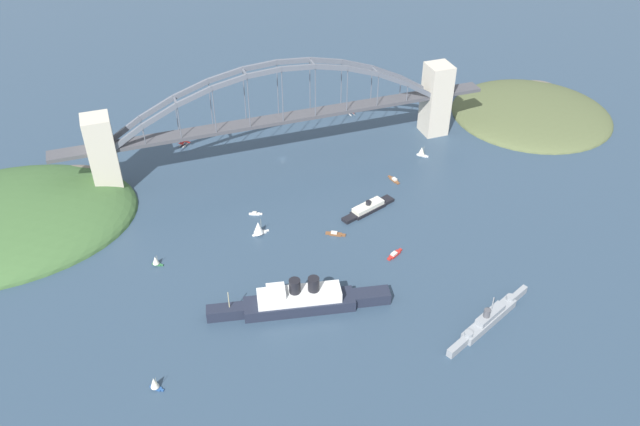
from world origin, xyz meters
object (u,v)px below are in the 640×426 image
harbor_ferry_steamer (368,208)px  small_boat_7 (422,151)px  ocean_liner (300,300)px  harbor_arch_bridge (281,121)px  small_boat_2 (395,254)px  naval_cruiser (489,319)px  small_boat_6 (335,234)px  seaplane_taxiing_near_bridge (351,112)px  small_boat_3 (156,261)px  small_boat_8 (258,228)px  small_boat_4 (154,383)px  seaplane_second_in_formation (184,143)px  small_boat_0 (394,180)px  small_boat_1 (255,214)px

harbor_ferry_steamer → small_boat_7: (-60.57, -47.74, 1.69)m
ocean_liner → harbor_arch_bridge: bearing=-103.1°
harbor_arch_bridge → small_boat_2: bearing=104.0°
naval_cruiser → small_boat_6: (47.66, -92.70, -2.43)m
naval_cruiser → seaplane_taxiing_near_bridge: size_ratio=5.90×
harbor_arch_bridge → small_boat_2: (-30.22, 121.42, -28.71)m
naval_cruiser → small_boat_3: naval_cruiser is taller
ocean_liner → small_boat_8: size_ratio=8.82×
small_boat_3 → small_boat_4: small_boat_4 is taller
small_boat_4 → small_boat_8: small_boat_8 is taller
seaplane_second_in_formation → small_boat_7: (-155.78, 70.17, 1.84)m
small_boat_0 → small_boat_1: size_ratio=1.38×
harbor_ferry_steamer → small_boat_8: bearing=0.4°
naval_cruiser → small_boat_4: 164.25m
small_boat_2 → small_boat_8: (67.99, -44.40, 4.07)m
small_boat_0 → small_boat_7: size_ratio=1.39×
small_boat_2 → small_boat_3: (129.27, -36.54, 2.48)m
naval_cruiser → small_boat_0: bearing=-94.1°
small_boat_2 → seaplane_second_in_formation: bearing=-60.4°
naval_cruiser → small_boat_2: bearing=-70.7°
small_boat_0 → small_boat_4: bearing=34.5°
naval_cruiser → harbor_ferry_steamer: 110.44m
small_boat_3 → small_boat_6: bearing=175.8°
small_boat_2 → small_boat_4: 149.51m
ocean_liner → naval_cruiser: bearing=154.3°
harbor_ferry_steamer → small_boat_8: size_ratio=3.64×
harbor_ferry_steamer → small_boat_8: 70.71m
naval_cruiser → small_boat_8: 140.94m
harbor_ferry_steamer → small_boat_8: small_boat_8 is taller
ocean_liner → small_boat_3: (65.61, -59.01, -2.55)m
small_boat_1 → seaplane_second_in_formation: bearing=-74.4°
harbor_ferry_steamer → naval_cruiser: bearing=100.2°
ocean_liner → harbor_ferry_steamer: (-66.32, -67.35, -3.72)m
seaplane_taxiing_near_bridge → small_boat_1: bearing=44.4°
ocean_liner → harbor_ferry_steamer: 94.59m
harbor_arch_bridge → ocean_liner: size_ratio=3.16×
small_boat_2 → small_boat_3: 134.36m
seaplane_taxiing_near_bridge → small_boat_8: bearing=48.7°
seaplane_second_in_formation → small_boat_1: 102.32m
small_boat_0 → small_boat_7: bearing=-144.6°
small_boat_8 → small_boat_1: bearing=-98.6°
small_boat_7 → small_boat_0: bearing=35.4°
small_boat_2 → small_boat_7: bearing=-124.3°
seaplane_taxiing_near_bridge → small_boat_6: 152.26m
small_boat_2 → small_boat_7: small_boat_7 is taller
harbor_ferry_steamer → small_boat_3: (131.93, 8.34, 1.16)m
seaplane_taxiing_near_bridge → small_boat_6: seaplane_taxiing_near_bridge is taller
ocean_liner → small_boat_1: size_ratio=11.56×
naval_cruiser → small_boat_4: size_ratio=7.73×
small_boat_3 → small_boat_2: bearing=164.2°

